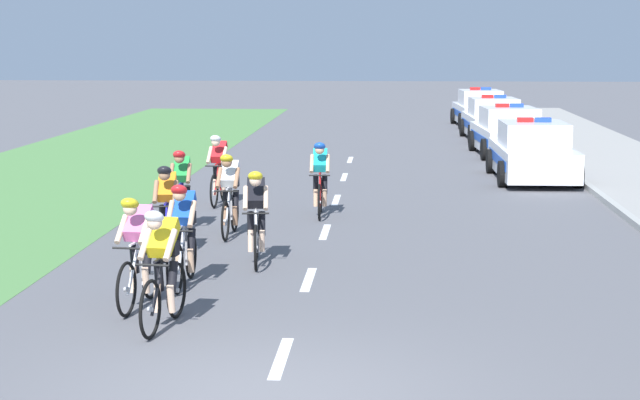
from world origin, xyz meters
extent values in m
plane|color=#56565B|center=(0.00, 0.00, 0.00)|extent=(160.00, 160.00, 0.00)
cube|color=#9E9E99|center=(5.90, 14.00, 0.07)|extent=(0.16, 60.00, 0.13)
cube|color=#4C7F42|center=(-7.51, 14.00, 0.00)|extent=(7.00, 60.00, 0.01)
cube|color=white|center=(0.00, 1.32, 0.00)|extent=(0.14, 1.60, 0.01)
cube|color=white|center=(0.00, 5.32, 0.00)|extent=(0.14, 1.60, 0.01)
cube|color=white|center=(0.00, 9.32, 0.00)|extent=(0.14, 1.60, 0.01)
cube|color=white|center=(0.00, 13.32, 0.00)|extent=(0.14, 1.60, 0.01)
cube|color=white|center=(0.00, 17.32, 0.00)|extent=(0.14, 1.60, 0.01)
cube|color=white|center=(0.00, 21.32, 0.00)|extent=(0.14, 1.60, 0.01)
torus|color=black|center=(-1.64, 2.00, 0.36)|extent=(0.13, 0.72, 0.72)
cylinder|color=#99999E|center=(-1.64, 2.00, 0.36)|extent=(0.07, 0.07, 0.06)
torus|color=black|center=(-1.52, 2.99, 0.36)|extent=(0.13, 0.72, 0.72)
cylinder|color=#99999E|center=(-1.52, 2.99, 0.36)|extent=(0.07, 0.07, 0.06)
cylinder|color=black|center=(-1.59, 2.45, 0.90)|extent=(0.10, 0.55, 0.04)
cylinder|color=black|center=(-1.61, 2.27, 0.58)|extent=(0.10, 0.48, 0.63)
cylinder|color=black|center=(-1.56, 2.65, 0.60)|extent=(0.04, 0.04, 0.65)
cylinder|color=black|center=(-1.63, 2.10, 0.88)|extent=(0.42, 0.08, 0.03)
cube|color=black|center=(-1.56, 2.65, 0.94)|extent=(0.13, 0.23, 0.05)
cube|color=yellow|center=(-1.58, 2.52, 1.14)|extent=(0.34, 0.57, 0.46)
cube|color=black|center=(-1.56, 2.64, 0.98)|extent=(0.30, 0.23, 0.18)
cylinder|color=black|center=(-1.48, 2.58, 0.64)|extent=(0.14, 0.23, 0.40)
cylinder|color=beige|center=(-1.49, 2.50, 0.37)|extent=(0.11, 0.16, 0.36)
cylinder|color=black|center=(-1.66, 2.60, 0.64)|extent=(0.13, 0.18, 0.40)
cylinder|color=beige|center=(-1.67, 2.52, 0.37)|extent=(0.10, 0.13, 0.36)
cylinder|color=beige|center=(-1.44, 2.29, 1.09)|extent=(0.12, 0.41, 0.35)
cylinder|color=beige|center=(-1.76, 2.33, 1.09)|extent=(0.12, 0.41, 0.35)
sphere|color=beige|center=(-1.61, 2.22, 1.38)|extent=(0.19, 0.19, 0.19)
ellipsoid|color=white|center=(-1.61, 2.21, 1.45)|extent=(0.27, 0.34, 0.24)
torus|color=black|center=(-2.18, 3.01, 0.36)|extent=(0.12, 0.72, 0.72)
cylinder|color=#99999E|center=(-2.18, 3.01, 0.36)|extent=(0.07, 0.07, 0.06)
torus|color=black|center=(-2.07, 4.00, 0.36)|extent=(0.12, 0.72, 0.72)
cylinder|color=#99999E|center=(-2.07, 4.00, 0.36)|extent=(0.07, 0.07, 0.06)
cylinder|color=white|center=(-2.13, 3.45, 0.90)|extent=(0.09, 0.55, 0.04)
cylinder|color=white|center=(-2.15, 3.28, 0.58)|extent=(0.09, 0.48, 0.63)
cylinder|color=white|center=(-2.11, 3.65, 0.60)|extent=(0.04, 0.04, 0.65)
cylinder|color=black|center=(-2.17, 3.11, 0.88)|extent=(0.42, 0.07, 0.03)
cube|color=black|center=(-2.11, 3.65, 0.94)|extent=(0.12, 0.23, 0.05)
cube|color=pink|center=(-2.12, 3.53, 1.14)|extent=(0.33, 0.58, 0.45)
cube|color=black|center=(-2.11, 3.64, 0.98)|extent=(0.30, 0.23, 0.18)
cylinder|color=black|center=(-2.03, 3.58, 0.64)|extent=(0.13, 0.23, 0.40)
cylinder|color=beige|center=(-2.03, 3.50, 0.37)|extent=(0.11, 0.16, 0.36)
cylinder|color=black|center=(-2.21, 3.60, 0.64)|extent=(0.13, 0.18, 0.40)
cylinder|color=beige|center=(-2.21, 3.52, 0.37)|extent=(0.10, 0.13, 0.36)
cylinder|color=beige|center=(-1.99, 3.30, 1.09)|extent=(0.12, 0.41, 0.35)
cylinder|color=beige|center=(-2.30, 3.33, 1.09)|extent=(0.12, 0.41, 0.35)
sphere|color=beige|center=(-2.15, 3.23, 1.38)|extent=(0.19, 0.19, 0.19)
ellipsoid|color=yellow|center=(-2.15, 3.22, 1.45)|extent=(0.26, 0.34, 0.24)
torus|color=black|center=(-1.77, 4.30, 0.36)|extent=(0.05, 0.72, 0.72)
cylinder|color=#99999E|center=(-1.77, 4.30, 0.36)|extent=(0.06, 0.06, 0.06)
torus|color=black|center=(-1.76, 5.30, 0.36)|extent=(0.05, 0.72, 0.72)
cylinder|color=#99999E|center=(-1.76, 5.30, 0.36)|extent=(0.06, 0.06, 0.06)
cylinder|color=silver|center=(-1.76, 4.75, 0.90)|extent=(0.04, 0.55, 0.04)
cylinder|color=silver|center=(-1.76, 4.57, 0.58)|extent=(0.04, 0.48, 0.63)
cylinder|color=silver|center=(-1.76, 4.95, 0.60)|extent=(0.04, 0.04, 0.65)
cylinder|color=black|center=(-1.77, 4.40, 0.88)|extent=(0.42, 0.03, 0.03)
cube|color=black|center=(-1.76, 4.95, 0.94)|extent=(0.10, 0.22, 0.05)
cube|color=blue|center=(-1.76, 4.82, 1.14)|extent=(0.28, 0.54, 0.47)
cube|color=black|center=(-1.76, 4.94, 0.98)|extent=(0.28, 0.20, 0.18)
cylinder|color=black|center=(-1.67, 4.89, 0.64)|extent=(0.11, 0.22, 0.40)
cylinder|color=tan|center=(-1.67, 4.81, 0.37)|extent=(0.09, 0.15, 0.36)
cylinder|color=black|center=(-1.85, 4.89, 0.64)|extent=(0.11, 0.17, 0.40)
cylinder|color=tan|center=(-1.85, 4.81, 0.37)|extent=(0.09, 0.12, 0.36)
cylinder|color=tan|center=(-1.60, 4.61, 1.09)|extent=(0.08, 0.40, 0.35)
cylinder|color=tan|center=(-1.92, 4.61, 1.09)|extent=(0.08, 0.40, 0.35)
sphere|color=tan|center=(-1.77, 4.52, 1.38)|extent=(0.19, 0.19, 0.19)
ellipsoid|color=red|center=(-1.77, 4.51, 1.45)|extent=(0.23, 0.32, 0.24)
torus|color=black|center=(-0.86, 5.90, 0.36)|extent=(0.12, 0.72, 0.72)
cylinder|color=#99999E|center=(-0.86, 5.90, 0.36)|extent=(0.07, 0.07, 0.06)
torus|color=black|center=(-0.97, 6.89, 0.36)|extent=(0.12, 0.72, 0.72)
cylinder|color=#99999E|center=(-0.97, 6.89, 0.36)|extent=(0.07, 0.07, 0.06)
cylinder|color=white|center=(-0.91, 6.34, 0.90)|extent=(0.09, 0.55, 0.04)
cylinder|color=white|center=(-0.89, 6.17, 0.58)|extent=(0.09, 0.48, 0.63)
cylinder|color=white|center=(-0.93, 6.54, 0.60)|extent=(0.04, 0.04, 0.65)
cylinder|color=black|center=(-0.87, 6.00, 0.88)|extent=(0.42, 0.07, 0.03)
cube|color=black|center=(-0.93, 6.54, 0.94)|extent=(0.12, 0.23, 0.05)
cube|color=black|center=(-0.92, 6.42, 1.14)|extent=(0.34, 0.57, 0.46)
cube|color=black|center=(-0.93, 6.53, 0.98)|extent=(0.30, 0.23, 0.18)
cylinder|color=black|center=(-0.84, 6.49, 0.64)|extent=(0.13, 0.23, 0.40)
cylinder|color=beige|center=(-0.83, 6.41, 0.37)|extent=(0.11, 0.16, 0.36)
cylinder|color=black|center=(-1.01, 6.47, 0.64)|extent=(0.13, 0.18, 0.40)
cylinder|color=beige|center=(-1.01, 6.39, 0.37)|extent=(0.10, 0.13, 0.36)
cylinder|color=beige|center=(-0.74, 6.22, 1.09)|extent=(0.12, 0.41, 0.35)
cylinder|color=beige|center=(-1.05, 6.19, 1.09)|extent=(0.12, 0.41, 0.35)
sphere|color=beige|center=(-0.89, 6.12, 1.38)|extent=(0.19, 0.19, 0.19)
ellipsoid|color=yellow|center=(-0.89, 6.11, 1.45)|extent=(0.26, 0.34, 0.24)
torus|color=black|center=(-2.42, 6.49, 0.36)|extent=(0.11, 0.72, 0.72)
cylinder|color=#99999E|center=(-2.42, 6.49, 0.36)|extent=(0.07, 0.07, 0.06)
torus|color=black|center=(-2.51, 7.49, 0.36)|extent=(0.11, 0.72, 0.72)
cylinder|color=#99999E|center=(-2.51, 7.49, 0.36)|extent=(0.07, 0.07, 0.06)
cylinder|color=#1E1E99|center=(-2.46, 6.94, 0.90)|extent=(0.09, 0.55, 0.04)
cylinder|color=#1E1E99|center=(-2.44, 6.76, 0.58)|extent=(0.09, 0.48, 0.63)
cylinder|color=#1E1E99|center=(-2.48, 7.14, 0.60)|extent=(0.04, 0.04, 0.65)
cylinder|color=black|center=(-2.43, 6.59, 0.88)|extent=(0.42, 0.07, 0.03)
cube|color=black|center=(-2.48, 7.14, 0.94)|extent=(0.12, 0.23, 0.05)
cube|color=orange|center=(-2.47, 7.01, 1.14)|extent=(0.33, 0.56, 0.47)
cube|color=black|center=(-2.48, 7.13, 0.98)|extent=(0.30, 0.23, 0.18)
cylinder|color=black|center=(-2.38, 7.09, 0.64)|extent=(0.13, 0.23, 0.40)
cylinder|color=#9E7051|center=(-2.38, 7.01, 0.37)|extent=(0.10, 0.16, 0.36)
cylinder|color=black|center=(-2.56, 7.07, 0.64)|extent=(0.13, 0.18, 0.40)
cylinder|color=#9E7051|center=(-2.56, 6.99, 0.37)|extent=(0.10, 0.13, 0.36)
cylinder|color=#9E7051|center=(-2.29, 6.81, 1.09)|extent=(0.11, 0.41, 0.35)
cylinder|color=#9E7051|center=(-2.61, 6.78, 1.09)|extent=(0.11, 0.41, 0.35)
sphere|color=#9E7051|center=(-2.44, 6.71, 1.38)|extent=(0.19, 0.19, 0.19)
ellipsoid|color=black|center=(-2.44, 6.70, 1.45)|extent=(0.26, 0.34, 0.24)
torus|color=black|center=(-1.71, 8.30, 0.36)|extent=(0.06, 0.72, 0.72)
cylinder|color=#99999E|center=(-1.71, 8.30, 0.36)|extent=(0.06, 0.06, 0.06)
torus|color=black|center=(-1.69, 9.30, 0.36)|extent=(0.06, 0.72, 0.72)
cylinder|color=#99999E|center=(-1.69, 9.30, 0.36)|extent=(0.06, 0.06, 0.06)
cylinder|color=silver|center=(-1.70, 8.75, 0.90)|extent=(0.05, 0.55, 0.04)
cylinder|color=silver|center=(-1.70, 8.57, 0.58)|extent=(0.05, 0.48, 0.63)
cylinder|color=silver|center=(-1.69, 8.95, 0.60)|extent=(0.04, 0.04, 0.65)
cylinder|color=black|center=(-1.70, 8.40, 0.88)|extent=(0.42, 0.04, 0.03)
cube|color=black|center=(-1.69, 8.95, 0.94)|extent=(0.10, 0.22, 0.05)
cube|color=white|center=(-1.70, 8.82, 1.14)|extent=(0.29, 0.55, 0.46)
cube|color=black|center=(-1.69, 8.94, 0.98)|extent=(0.28, 0.21, 0.18)
cylinder|color=black|center=(-1.60, 8.89, 0.64)|extent=(0.11, 0.23, 0.40)
cylinder|color=#9E7051|center=(-1.61, 8.81, 0.37)|extent=(0.09, 0.16, 0.36)
cylinder|color=black|center=(-1.78, 8.89, 0.64)|extent=(0.11, 0.17, 0.40)
cylinder|color=#9E7051|center=(-1.79, 8.81, 0.37)|extent=(0.09, 0.12, 0.36)
cylinder|color=#9E7051|center=(-1.54, 8.61, 1.09)|extent=(0.08, 0.40, 0.35)
cylinder|color=#9E7051|center=(-1.86, 8.61, 1.09)|extent=(0.08, 0.40, 0.35)
sphere|color=#9E7051|center=(-1.70, 8.52, 1.38)|extent=(0.19, 0.19, 0.19)
ellipsoid|color=yellow|center=(-1.70, 8.51, 1.45)|extent=(0.24, 0.32, 0.24)
torus|color=black|center=(-2.65, 8.89, 0.36)|extent=(0.10, 0.73, 0.72)
cylinder|color=#99999E|center=(-2.65, 8.89, 0.36)|extent=(0.06, 0.06, 0.06)
torus|color=black|center=(-2.73, 9.89, 0.36)|extent=(0.10, 0.73, 0.72)
cylinder|color=#99999E|center=(-2.73, 9.89, 0.36)|extent=(0.06, 0.06, 0.06)
cylinder|color=#1E1E99|center=(-2.69, 9.34, 0.90)|extent=(0.08, 0.55, 0.04)
cylinder|color=#1E1E99|center=(-2.67, 9.17, 0.58)|extent=(0.07, 0.48, 0.63)
cylinder|color=#1E1E99|center=(-2.70, 9.54, 0.60)|extent=(0.04, 0.04, 0.65)
cylinder|color=black|center=(-2.66, 8.99, 0.88)|extent=(0.42, 0.06, 0.03)
cube|color=black|center=(-2.70, 9.54, 0.94)|extent=(0.12, 0.23, 0.05)
cube|color=green|center=(-2.69, 9.42, 1.14)|extent=(0.32, 0.56, 0.46)
cube|color=black|center=(-2.70, 9.53, 0.98)|extent=(0.29, 0.22, 0.18)
cylinder|color=black|center=(-2.61, 9.49, 0.64)|extent=(0.13, 0.23, 0.40)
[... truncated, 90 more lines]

